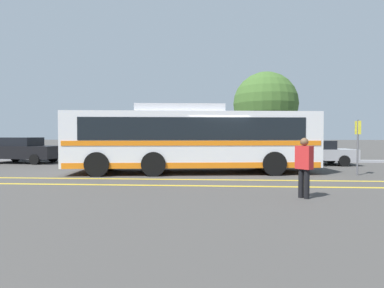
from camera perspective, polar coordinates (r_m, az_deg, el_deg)
The scene contains 12 objects.
ground_plane at distance 13.42m, azimuth 5.09°, elevation -5.51°, with size 220.00×220.00×0.00m, color #423F3D.
lane_strip_0 at distance 11.38m, azimuth -0.72°, elevation -6.77°, with size 0.20×30.84×0.01m, color gold.
lane_strip_1 at distance 10.00m, azimuth -1.35°, elevation -7.93°, with size 0.20×30.84×0.01m, color gold.
curb_strip at distance 19.17m, azimuth 1.10°, elevation -3.15°, with size 38.84×0.36×0.15m, color #99999E.
transit_bus at distance 13.45m, azimuth -0.07°, elevation 1.08°, with size 11.33×3.69×3.01m.
parked_car_0 at distance 20.83m, azimuth -29.34°, elevation -1.03°, with size 4.38×2.17×1.55m.
parked_car_1 at distance 18.68m, azimuth -13.39°, elevation -1.37°, with size 4.20×2.04×1.42m.
parked_car_2 at distance 17.36m, azimuth 5.40°, elevation -1.61°, with size 4.66×1.94×1.34m.
parked_car_3 at distance 18.41m, azimuth 22.05°, elevation -1.49°, with size 4.43×2.01×1.38m.
pedestrian_0 at distance 8.46m, azimuth 20.56°, elevation -3.62°, with size 0.44×0.46×1.60m.
bus_stop_sign at distance 14.30m, azimuth 29.03°, elevation 0.65°, with size 0.07×0.40×2.32m.
tree_0 at distance 23.24m, azimuth 13.80°, elevation 7.38°, with size 4.77×4.77×6.41m.
Camera 1 is at (-0.32, -13.31, 1.65)m, focal length 28.00 mm.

